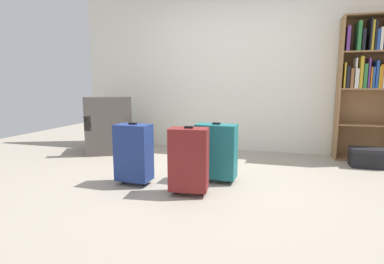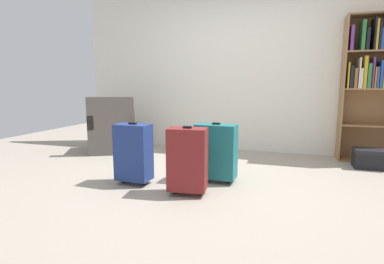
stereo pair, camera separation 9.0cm
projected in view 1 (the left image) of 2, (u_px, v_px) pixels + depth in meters
name	position (u px, v px, depth m)	size (l,w,h in m)	color
ground_plane	(205.00, 184.00, 3.38)	(9.27, 9.27, 0.00)	#9E9384
back_wall	(234.00, 71.00, 5.03)	(5.30, 0.10, 2.60)	silver
bookshelf	(372.00, 74.00, 4.28)	(0.85, 0.33, 2.02)	olive
armchair	(110.00, 133.00, 4.94)	(0.94, 0.94, 0.90)	#59514C
mug	(138.00, 154.00, 4.65)	(0.12, 0.08, 0.10)	#1E7F4C
storage_box	(367.00, 157.00, 4.06)	(0.43, 0.29, 0.25)	black
suitcase_teal	(216.00, 151.00, 3.43)	(0.46, 0.26, 0.67)	#19666B
suitcase_navy_blue	(134.00, 153.00, 3.33)	(0.38, 0.24, 0.68)	navy
suitcase_dark_red	(189.00, 159.00, 3.01)	(0.40, 0.27, 0.69)	maroon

